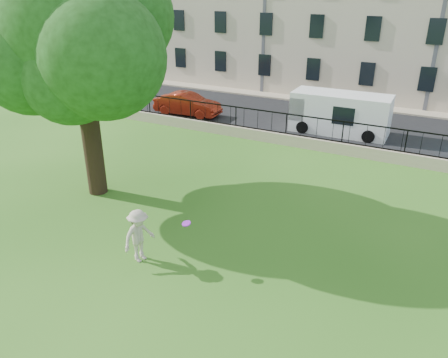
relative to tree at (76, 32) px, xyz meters
The scene contains 10 objects.
ground 8.53m from the tree, 29.89° to the right, with size 120.00×120.00×0.00m, color #285E16.
retaining_wall 12.04m from the tree, 61.73° to the left, with size 50.00×0.40×0.60m, color tan.
iron_railing 11.64m from the tree, 61.73° to the left, with size 50.00×0.05×1.13m.
street 16.03m from the tree, 70.43° to the left, with size 60.00×9.00×0.01m, color black.
sidewalk 20.68m from the tree, 75.51° to the left, with size 60.00×1.40×0.12m, color tan.
tree is the anchor object (origin of this frame).
man 7.93m from the tree, 33.62° to the right, with size 1.13×0.65×1.75m, color beige.
frisbee 8.37m from the tree, 23.52° to the right, with size 0.27×0.27×0.03m, color #A426DA.
red_sedan 13.17m from the tree, 103.70° to the left, with size 1.54×4.41×1.45m, color maroon.
white_van 15.27m from the tree, 61.13° to the left, with size 5.47×2.13×2.30m, color white.
Camera 1 is at (7.57, -9.28, 7.97)m, focal length 35.00 mm.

